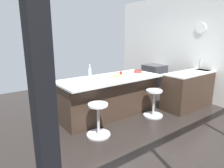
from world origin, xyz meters
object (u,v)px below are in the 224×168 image
apple_red (121,73)px  stool_middle (98,121)px  kitchen_island (109,96)px  fruit_bowl (138,71)px  stool_by_window (154,104)px  cutting_board (118,76)px  oven_range (154,78)px  water_bottle (90,73)px

apple_red → stool_middle: bearing=32.7°
kitchen_island → fruit_bowl: size_ratio=12.41×
stool_by_window → cutting_board: bearing=-53.2°
kitchen_island → oven_range: bearing=-163.2°
water_bottle → apple_red: bearing=174.3°
kitchen_island → water_bottle: bearing=-16.3°
kitchen_island → cutting_board: cutting_board is taller
oven_range → stool_by_window: (1.57, 1.37, -0.14)m
stool_middle → fruit_bowl: size_ratio=3.25×
fruit_bowl → stool_middle: bearing=22.4°
kitchen_island → cutting_board: 0.51m
oven_range → water_bottle: size_ratio=2.79×
stool_by_window → fruit_bowl: 0.94m
stool_middle → water_bottle: size_ratio=1.98×
cutting_board → fruit_bowl: fruit_bowl is taller
stool_by_window → apple_red: 1.04m
kitchen_island → cutting_board: (-0.25, 0.00, 0.45)m
oven_range → stool_middle: bearing=24.1°
stool_by_window → water_bottle: 1.59m
stool_middle → fruit_bowl: fruit_bowl is taller
apple_red → fruit_bowl: apple_red is taller
oven_range → cutting_board: (2.07, 0.71, 0.46)m
oven_range → apple_red: size_ratio=12.29×
kitchen_island → water_bottle: water_bottle is taller
kitchen_island → stool_by_window: size_ratio=3.82×
kitchen_island → cutting_board: bearing=179.0°
kitchen_island → stool_middle: (0.75, 0.67, -0.16)m
stool_middle → kitchen_island: bearing=-138.2°
oven_range → cutting_board: 2.23m
cutting_board → stool_by_window: bearing=126.8°
oven_range → water_bottle: bearing=11.9°
cutting_board → fruit_bowl: size_ratio=1.89×
cutting_board → apple_red: size_ratio=5.08×
kitchen_island → stool_by_window: 1.02m
oven_range → apple_red: bearing=18.6°
apple_red → fruit_bowl: 0.52m
cutting_board → water_bottle: water_bottle is taller
cutting_board → water_bottle: (0.68, -0.13, 0.11)m
kitchen_island → stool_middle: size_ratio=3.82×
kitchen_island → stool_by_window: kitchen_island is taller
kitchen_island → stool_by_window: bearing=138.2°
stool_by_window → fruit_bowl: fruit_bowl is taller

